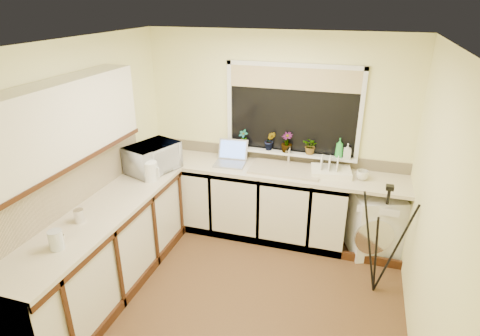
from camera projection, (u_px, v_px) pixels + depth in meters
name	position (u px, v px, depth m)	size (l,w,h in m)	color
floor	(239.00, 294.00, 4.08)	(3.20, 3.20, 0.00)	brown
ceiling	(239.00, 43.00, 3.11)	(3.20, 3.20, 0.00)	white
wall_back	(275.00, 135.00, 4.91)	(3.20, 3.20, 0.00)	#FFFAAA
wall_front	(161.00, 295.00, 2.28)	(3.20, 3.20, 0.00)	#FFFAAA
wall_left	(87.00, 165.00, 4.03)	(3.00, 3.00, 0.00)	#FFFAAA
wall_right	(433.00, 211.00, 3.16)	(3.00, 3.00, 0.00)	#FFFAAA
base_cabinet_back	(243.00, 200.00, 5.05)	(2.55, 0.60, 0.86)	silver
base_cabinet_left	(106.00, 253.00, 4.00)	(0.54, 2.40, 0.86)	silver
worktop_back	(269.00, 170.00, 4.79)	(3.20, 0.60, 0.04)	beige
worktop_left	(99.00, 214.00, 3.82)	(0.60, 2.40, 0.04)	beige
upper_cabinet	(59.00, 124.00, 3.36)	(0.28, 1.90, 0.70)	silver
splashback_left	(70.00, 187.00, 3.80)	(0.02, 2.40, 0.45)	beige
splashback_back	(274.00, 154.00, 5.00)	(3.20, 0.02, 0.14)	beige
window_glass	(293.00, 110.00, 4.72)	(1.50, 0.02, 1.00)	black
window_blind	(294.00, 79.00, 4.55)	(1.50, 0.02, 0.25)	tan
windowsill	(290.00, 153.00, 4.87)	(1.60, 0.14, 0.03)	white
sink	(285.00, 169.00, 4.72)	(0.82, 0.46, 0.03)	tan
faucet	(289.00, 155.00, 4.83)	(0.03, 0.03, 0.24)	silver
washing_machine	(374.00, 223.00, 4.64)	(0.52, 0.50, 0.74)	white
laptop	(231.00, 157.00, 4.92)	(0.39, 0.40, 0.26)	#96969D
kettle	(150.00, 171.00, 4.43)	(0.16, 0.16, 0.21)	white
dish_rack	(331.00, 172.00, 4.61)	(0.45, 0.33, 0.07)	white
tripod	(381.00, 241.00, 3.90)	(0.59, 0.59, 1.19)	black
glass_jug	(56.00, 240.00, 3.23)	(0.11, 0.11, 0.17)	silver
steel_jar	(79.00, 216.00, 3.62)	(0.09, 0.09, 0.12)	silver
microwave	(153.00, 158.00, 4.65)	(0.58, 0.40, 0.32)	white
plant_a	(243.00, 139.00, 4.96)	(0.12, 0.08, 0.23)	#999999
plant_b	(270.00, 141.00, 4.88)	(0.13, 0.10, 0.24)	#999999
plant_c	(287.00, 142.00, 4.82)	(0.14, 0.14, 0.24)	#999999
plant_d	(311.00, 146.00, 4.76)	(0.19, 0.16, 0.21)	#999999
soap_bottle_green	(339.00, 148.00, 4.66)	(0.09, 0.09, 0.23)	green
soap_bottle_clear	(347.00, 151.00, 4.62)	(0.08, 0.08, 0.18)	#999999
cup_back	(362.00, 175.00, 4.46)	(0.14, 0.14, 0.11)	silver
cup_left	(59.00, 241.00, 3.28)	(0.10, 0.10, 0.09)	beige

